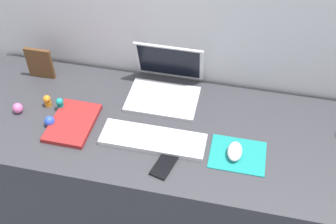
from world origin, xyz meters
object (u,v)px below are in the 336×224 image
at_px(mouse, 235,151).
at_px(toy_figurine_blue, 50,121).
at_px(toy_figurine_teal, 60,104).
at_px(toy_figurine_orange, 47,101).
at_px(notebook_pad, 73,123).
at_px(toy_figurine_pink, 18,108).
at_px(laptop, 166,82).
at_px(cell_phone, 165,165).
at_px(picture_frame, 40,63).
at_px(keyboard, 153,139).

xyz_separation_m(mouse, toy_figurine_blue, (-0.75, -0.00, 0.00)).
bearing_deg(mouse, toy_figurine_teal, 172.81).
distance_m(toy_figurine_orange, toy_figurine_teal, 0.06).
relative_size(toy_figurine_orange, toy_figurine_blue, 1.17).
bearing_deg(notebook_pad, toy_figurine_teal, 138.27).
bearing_deg(toy_figurine_pink, laptop, 24.25).
xyz_separation_m(cell_phone, notebook_pad, (-0.41, 0.13, 0.01)).
bearing_deg(picture_frame, toy_figurine_blue, -60.44).
bearing_deg(cell_phone, toy_figurine_blue, -177.04).
bearing_deg(toy_figurine_pink, toy_figurine_orange, 31.52).
bearing_deg(laptop, notebook_pad, -139.42).
distance_m(cell_phone, toy_figurine_pink, 0.67).
height_order(picture_frame, toy_figurine_orange, picture_frame).
relative_size(cell_phone, toy_figurine_blue, 2.79).
bearing_deg(toy_figurine_orange, toy_figurine_blue, -62.29).
relative_size(keyboard, mouse, 4.27).
bearing_deg(notebook_pad, toy_figurine_blue, -165.17).
relative_size(laptop, mouse, 3.12).
bearing_deg(keyboard, picture_frame, 154.69).
height_order(toy_figurine_orange, toy_figurine_teal, toy_figurine_teal).
bearing_deg(toy_figurine_pink, mouse, -2.50).
height_order(keyboard, toy_figurine_pink, toy_figurine_pink).
bearing_deg(cell_phone, picture_frame, 164.29).
xyz_separation_m(picture_frame, toy_figurine_orange, (0.10, -0.18, -0.05)).
height_order(laptop, toy_figurine_teal, laptop).
height_order(keyboard, toy_figurine_orange, toy_figurine_orange).
bearing_deg(toy_figurine_orange, toy_figurine_teal, -9.15).
distance_m(keyboard, toy_figurine_teal, 0.43).
bearing_deg(mouse, picture_frame, 162.84).
distance_m(mouse, cell_phone, 0.27).
distance_m(laptop, toy_figurine_blue, 0.51).
xyz_separation_m(mouse, toy_figurine_teal, (-0.74, 0.09, 0.01)).
distance_m(keyboard, mouse, 0.32).
relative_size(picture_frame, toy_figurine_pink, 3.27).
height_order(notebook_pad, toy_figurine_blue, toy_figurine_blue).
relative_size(keyboard, picture_frame, 2.73).
height_order(laptop, toy_figurine_blue, laptop).
bearing_deg(mouse, toy_figurine_orange, 172.65).
bearing_deg(picture_frame, laptop, 1.76).
bearing_deg(laptop, toy_figurine_pink, -155.75).
xyz_separation_m(keyboard, cell_phone, (0.07, -0.11, -0.01)).
relative_size(cell_phone, picture_frame, 0.85).
xyz_separation_m(laptop, toy_figurine_blue, (-0.41, -0.30, -0.03)).
bearing_deg(toy_figurine_teal, toy_figurine_orange, 170.85).
bearing_deg(toy_figurine_blue, toy_figurine_pink, 165.09).
distance_m(toy_figurine_teal, toy_figurine_blue, 0.10).
bearing_deg(keyboard, laptop, 93.04).
relative_size(mouse, picture_frame, 0.64).
relative_size(toy_figurine_teal, toy_figurine_blue, 1.30).
height_order(mouse, toy_figurine_blue, toy_figurine_blue).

